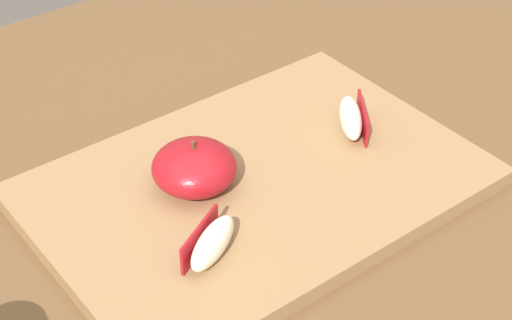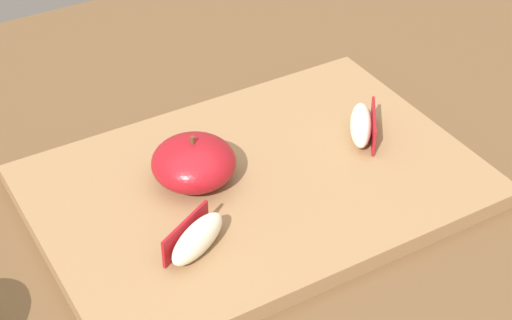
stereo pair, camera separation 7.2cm
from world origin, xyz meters
TOP-DOWN VIEW (x-y plane):
  - dining_table at (0.00, 0.00)m, footprint 1.37×0.89m
  - cutting_board at (0.06, 0.02)m, footprint 0.38×0.26m
  - apple_half_skin_up at (0.02, 0.04)m, footprint 0.07×0.07m
  - apple_wedge_right at (0.18, 0.02)m, footprint 0.05×0.06m
  - apple_wedge_near_knife at (-0.02, -0.04)m, footprint 0.06×0.05m

SIDE VIEW (x-z plane):
  - dining_table at x=0.00m, z-range 0.27..1.01m
  - cutting_board at x=0.06m, z-range 0.74..0.75m
  - apple_wedge_right at x=0.18m, z-range 0.75..0.78m
  - apple_wedge_near_knife at x=-0.02m, z-range 0.75..0.78m
  - apple_half_skin_up at x=0.02m, z-range 0.75..0.80m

